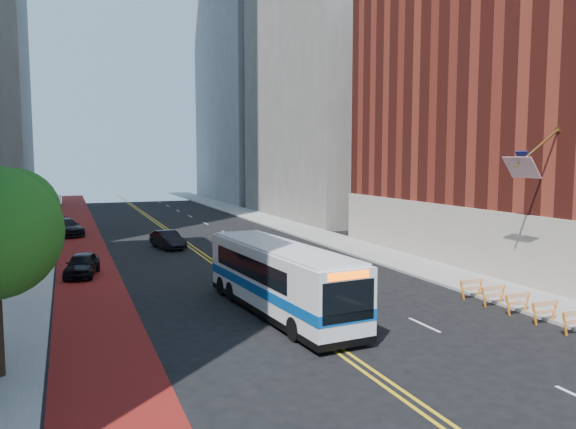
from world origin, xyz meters
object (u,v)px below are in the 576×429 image
(car_a, at_px, (82,264))
(transit_bus, at_px, (279,278))
(car_c, at_px, (66,227))
(car_b, at_px, (168,240))

(car_a, bearing_deg, transit_bus, -43.82)
(car_a, distance_m, car_c, 19.32)
(transit_bus, distance_m, car_b, 20.60)
(car_a, bearing_deg, car_c, 104.71)
(transit_bus, distance_m, car_a, 14.50)
(car_b, relative_size, car_c, 0.79)
(car_a, bearing_deg, car_b, 64.60)
(car_b, xyz_separation_m, car_c, (-7.43, 10.76, 0.08))
(transit_bus, height_order, car_a, transit_bus)
(car_a, relative_size, car_c, 0.77)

